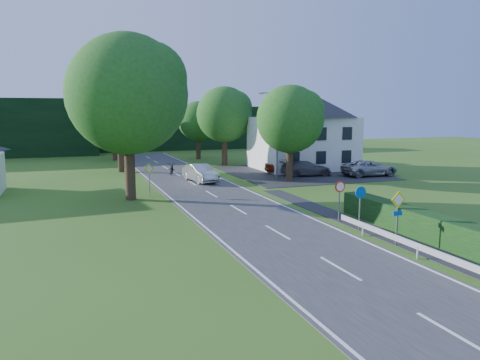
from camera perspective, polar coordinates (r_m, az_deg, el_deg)
name	(u,v)px	position (r m, az deg, el deg)	size (l,w,h in m)	color
ground	(455,336)	(15.19, 24.73, -16.87)	(160.00, 160.00, 0.00)	#355F1B
road	(228,204)	(31.83, -1.44, -2.95)	(7.00, 80.00, 0.04)	#363638
parking_pad	(298,173)	(48.32, 7.13, 0.90)	(14.00, 16.00, 0.04)	#232325
line_edge_left	(181,207)	(30.96, -7.15, -3.29)	(0.12, 80.00, 0.01)	white
line_edge_right	(272,201)	(32.99, 3.92, -2.51)	(0.12, 80.00, 0.01)	white
line_centre	(228,204)	(31.83, -1.44, -2.90)	(0.12, 80.00, 0.01)	white
tree_main	(128,118)	(33.80, -13.47, 7.39)	(9.40, 9.40, 11.64)	#1F5218
tree_left_far	(120,131)	(49.86, -14.45, 5.86)	(7.00, 7.00, 8.58)	#1F5218
tree_right_far	(224,126)	(54.32, -1.90, 6.58)	(7.40, 7.40, 9.09)	#1F5218
tree_left_back	(114,129)	(61.85, -15.11, 6.05)	(6.60, 6.60, 8.07)	#1F5218
tree_right_back	(198,130)	(61.72, -5.13, 6.06)	(6.20, 6.20, 7.56)	#1F5218
tree_right_mid	(290,134)	(41.91, 6.10, 5.64)	(7.00, 7.00, 8.58)	#1F5218
treeline_right	(185,128)	(77.73, -6.77, 6.31)	(30.00, 5.00, 7.00)	black
house_white	(303,128)	(51.53, 7.68, 6.25)	(10.60, 8.40, 8.60)	white
streetlight	(276,131)	(43.52, 4.42, 5.99)	(2.03, 0.18, 8.00)	slate
sign_priority_right	(398,208)	(23.07, 18.68, -3.27)	(0.78, 0.09, 2.59)	slate
sign_roundabout	(360,199)	(25.45, 14.44, -2.31)	(0.64, 0.08, 2.37)	slate
sign_speed_limit	(340,192)	(27.07, 12.07, -1.39)	(0.64, 0.11, 2.37)	slate
sign_priority_left	(149,173)	(35.28, -11.01, 0.82)	(0.78, 0.09, 2.44)	slate
moving_car	(200,173)	(41.66, -4.86, 0.85)	(1.66, 4.75, 1.57)	#B2B2B7
motorcycle	(172,168)	(47.08, -8.30, 1.41)	(0.76, 2.17, 1.14)	black
parked_car_red	(286,166)	(47.60, 5.63, 1.72)	(1.72, 4.28, 1.46)	maroon
parked_car_grey	(306,168)	(45.88, 8.07, 1.41)	(2.01, 4.95, 1.44)	#525257
parked_car_silver_b	(370,168)	(47.08, 15.53, 1.41)	(2.51, 5.45, 1.51)	#A5A6AC
parasol	(287,167)	(45.24, 5.80, 1.56)	(1.91, 1.95, 1.75)	red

